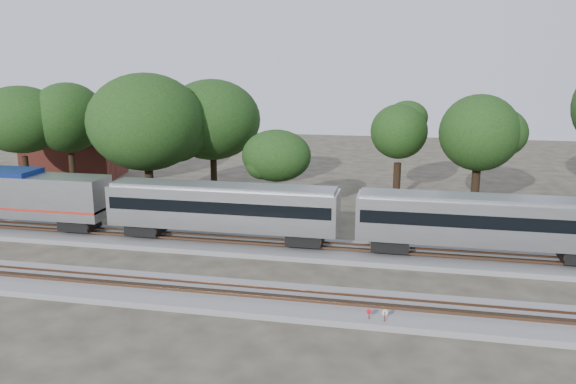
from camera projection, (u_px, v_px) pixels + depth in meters
name	position (u px, v px, depth m)	size (l,w,h in m)	color
ground	(274.00, 279.00, 38.91)	(160.00, 160.00, 0.00)	#383328
track_far	(291.00, 248.00, 44.59)	(160.00, 5.00, 0.73)	slate
track_near	(260.00, 299.00, 35.05)	(160.00, 5.00, 0.73)	slate
train	(487.00, 220.00, 40.98)	(96.85, 3.35, 4.93)	#B6B8BD
switch_stand_red	(369.00, 315.00, 31.79)	(0.32, 0.10, 1.01)	#512D19
switch_stand_white	(385.00, 316.00, 31.50)	(0.34, 0.16, 1.12)	#512D19
switch_lever	(393.00, 320.00, 32.32)	(0.50, 0.30, 0.30)	#512D19
brick_building	(75.00, 156.00, 73.10)	(12.50, 9.71, 5.48)	maroon
tree_0	(21.00, 120.00, 60.33)	(8.79, 8.79, 12.40)	black
tree_1	(68.00, 118.00, 61.74)	(8.88, 8.88, 12.52)	black
tree_2	(146.00, 122.00, 55.05)	(9.09, 9.09, 12.81)	black
tree_3	(212.00, 120.00, 59.92)	(8.83, 8.83, 12.44)	black
tree_4	(276.00, 156.00, 52.76)	(6.18, 6.18, 8.72)	black
tree_5	(399.00, 132.00, 60.17)	(7.54, 7.54, 10.64)	black
tree_6	(479.00, 133.00, 53.79)	(8.20, 8.20, 11.56)	black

